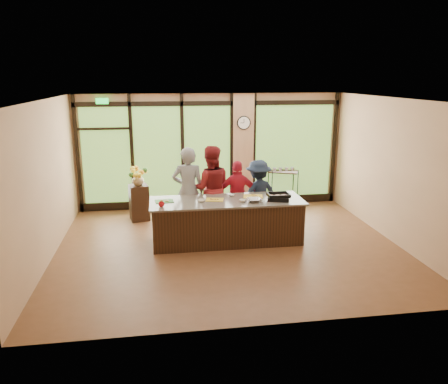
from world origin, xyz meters
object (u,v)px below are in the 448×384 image
object	(u,v)px
cook_left	(188,191)
bar_cart	(283,183)
cook_right	(258,194)
roasting_pan	(278,198)
island_base	(227,222)
flower_stand	(139,202)

from	to	relation	value
cook_left	bar_cart	distance (m)	3.22
cook_left	cook_right	xyz separation A→B (m)	(1.62, 0.12, -0.18)
cook_left	roasting_pan	size ratio (longest dim) A/B	4.41
cook_right	bar_cart	bearing A→B (deg)	-142.28
bar_cart	roasting_pan	bearing A→B (deg)	-85.79
roasting_pan	bar_cart	bearing A→B (deg)	87.97
island_base	cook_left	xyz separation A→B (m)	(-0.76, 0.69, 0.53)
roasting_pan	bar_cart	world-z (taller)	bar_cart
cook_left	roasting_pan	world-z (taller)	cook_left
cook_left	bar_cart	size ratio (longest dim) A/B	1.83
roasting_pan	flower_stand	distance (m)	3.57
flower_stand	bar_cart	distance (m)	3.88
roasting_pan	flower_stand	world-z (taller)	roasting_pan
cook_right	roasting_pan	xyz separation A→B (m)	(0.20, -0.98, 0.16)
island_base	cook_left	size ratio (longest dim) A/B	1.59
island_base	cook_left	bearing A→B (deg)	137.49
cook_left	flower_stand	size ratio (longest dim) A/B	2.23
island_base	flower_stand	size ratio (longest dim) A/B	3.54
island_base	bar_cart	bearing A→B (deg)	51.87
island_base	roasting_pan	distance (m)	1.19
flower_stand	bar_cart	xyz separation A→B (m)	(3.82, 0.68, 0.20)
cook_left	cook_right	bearing A→B (deg)	-170.76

